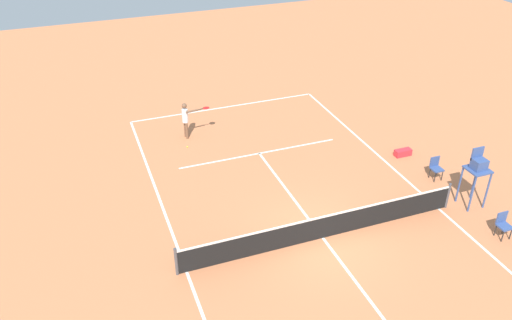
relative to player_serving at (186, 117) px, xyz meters
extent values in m
plane|color=#D37A4C|center=(-2.64, 8.89, -1.06)|extent=(60.00, 60.00, 0.00)
cube|color=white|center=(-2.64, -2.54, -1.05)|extent=(9.82, 0.10, 0.01)
cube|color=white|center=(-7.55, 8.89, -1.05)|extent=(0.10, 22.86, 0.01)
cube|color=white|center=(2.28, 8.89, -1.05)|extent=(0.10, 22.86, 0.01)
cube|color=white|center=(-2.64, 2.60, -1.05)|extent=(7.37, 0.10, 0.01)
cube|color=white|center=(-2.64, 8.89, -1.05)|extent=(0.10, 12.57, 0.01)
cylinder|color=#4C4C51|center=(-7.85, 8.89, -0.52)|extent=(0.10, 0.10, 1.07)
cylinder|color=#4C4C51|center=(2.58, 8.89, -0.52)|extent=(0.10, 0.10, 1.07)
cube|color=black|center=(-2.64, 8.89, -0.60)|extent=(10.42, 0.03, 0.91)
cube|color=white|center=(-2.64, 8.89, -0.13)|extent=(10.42, 0.04, 0.06)
cylinder|color=brown|center=(0.07, -0.10, -0.64)|extent=(0.12, 0.12, 0.82)
cylinder|color=brown|center=(0.04, 0.10, -0.64)|extent=(0.12, 0.12, 0.82)
cylinder|color=white|center=(0.05, 0.00, 0.09)|extent=(0.28, 0.28, 0.64)
sphere|color=brown|center=(0.05, 0.00, 0.59)|extent=(0.23, 0.23, 0.23)
cylinder|color=brown|center=(0.08, -0.18, 0.12)|extent=(0.09, 0.09, 0.57)
cylinder|color=brown|center=(-0.26, 0.14, 0.34)|extent=(0.58, 0.17, 0.09)
cylinder|color=black|center=(-0.67, 0.08, 0.34)|extent=(0.26, 0.07, 0.04)
ellipsoid|color=red|center=(-0.96, 0.04, 0.34)|extent=(0.36, 0.32, 0.04)
sphere|color=#CCE033|center=(0.26, 0.95, -1.02)|extent=(0.07, 0.07, 0.07)
cylinder|color=#38518C|center=(-9.17, 9.40, -0.28)|extent=(0.07, 0.07, 1.55)
cylinder|color=#38518C|center=(-8.47, 9.40, -0.28)|extent=(0.07, 0.07, 1.55)
cylinder|color=#38518C|center=(-9.17, 8.70, -0.28)|extent=(0.07, 0.07, 1.55)
cylinder|color=#38518C|center=(-8.47, 8.70, -0.28)|extent=(0.07, 0.07, 1.55)
cube|color=#38518C|center=(-8.82, 9.05, 0.52)|extent=(0.80, 0.80, 0.06)
cube|color=#38518C|center=(-8.82, 9.05, 0.75)|extent=(0.50, 0.44, 0.40)
cube|color=#38518C|center=(-8.82, 8.85, 1.10)|extent=(0.50, 0.06, 0.50)
cylinder|color=#262626|center=(-8.88, 7.29, -0.83)|extent=(0.04, 0.04, 0.45)
cylinder|color=#262626|center=(-8.53, 7.29, -0.83)|extent=(0.04, 0.04, 0.45)
cylinder|color=#262626|center=(-8.88, 6.94, -0.83)|extent=(0.04, 0.04, 0.45)
cylinder|color=#262626|center=(-8.53, 6.94, -0.83)|extent=(0.04, 0.04, 0.45)
cube|color=#38518C|center=(-8.70, 7.11, -0.58)|extent=(0.44, 0.44, 0.06)
cube|color=#38518C|center=(-8.70, 6.89, -0.33)|extent=(0.44, 0.04, 0.44)
cylinder|color=#262626|center=(-8.73, 11.25, -0.83)|extent=(0.04, 0.04, 0.45)
cylinder|color=#262626|center=(-8.38, 11.25, -0.83)|extent=(0.04, 0.04, 0.45)
cylinder|color=#262626|center=(-8.73, 10.90, -0.83)|extent=(0.04, 0.04, 0.45)
cylinder|color=#262626|center=(-8.38, 10.90, -0.83)|extent=(0.04, 0.04, 0.45)
cube|color=#38518C|center=(-8.55, 11.07, -0.58)|extent=(0.44, 0.44, 0.06)
cube|color=#38518C|center=(-8.55, 10.85, -0.33)|extent=(0.44, 0.04, 0.44)
cube|color=red|center=(-8.55, 5.01, -0.91)|extent=(0.76, 0.32, 0.30)
camera|label=1|loc=(4.60, 21.52, 10.80)|focal=36.75mm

